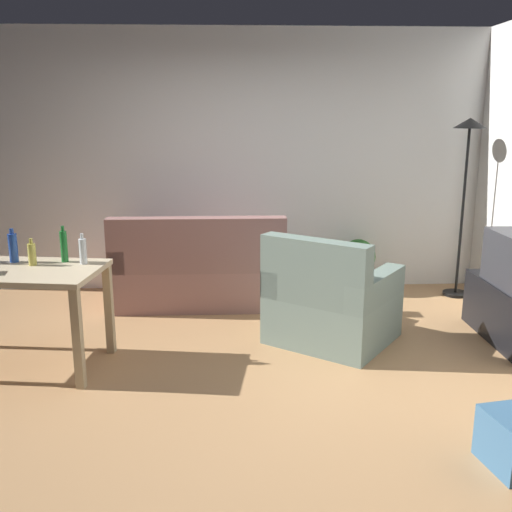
{
  "coord_description": "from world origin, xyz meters",
  "views": [
    {
      "loc": [
        -0.09,
        -3.96,
        1.85
      ],
      "look_at": [
        0.1,
        0.5,
        0.75
      ],
      "focal_mm": 40.63,
      "sensor_mm": 36.0,
      "label": 1
    }
  ],
  "objects": [
    {
      "name": "bottle_squat",
      "position": [
        -1.56,
        0.25,
        0.85
      ],
      "size": [
        0.06,
        0.06,
        0.2
      ],
      "color": "#BCB24C",
      "rests_on": "desk"
    },
    {
      "name": "bottle_green",
      "position": [
        -1.35,
        0.34,
        0.88
      ],
      "size": [
        0.05,
        0.05,
        0.28
      ],
      "color": "#1E722D",
      "rests_on": "desk"
    },
    {
      "name": "desk",
      "position": [
        -1.66,
        0.16,
        0.65
      ],
      "size": [
        1.29,
        0.86,
        0.76
      ],
      "rotation": [
        0.0,
        0.0,
        -0.14
      ],
      "color": "#C6B28E",
      "rests_on": "ground_plane"
    },
    {
      "name": "bottle_blue",
      "position": [
        -1.73,
        0.35,
        0.87
      ],
      "size": [
        0.07,
        0.07,
        0.26
      ],
      "color": "#2347A3",
      "rests_on": "desk"
    },
    {
      "name": "bottle_clear",
      "position": [
        -1.2,
        0.27,
        0.86
      ],
      "size": [
        0.05,
        0.05,
        0.23
      ],
      "color": "silver",
      "rests_on": "desk"
    },
    {
      "name": "potted_plant",
      "position": [
        1.24,
        1.9,
        0.33
      ],
      "size": [
        0.36,
        0.36,
        0.57
      ],
      "color": "brown",
      "rests_on": "ground_plane"
    },
    {
      "name": "armchair",
      "position": [
        0.71,
        0.54,
        0.32
      ],
      "size": [
        1.22,
        1.21,
        0.92
      ],
      "rotation": [
        0.0,
        0.0,
        2.5
      ],
      "color": "slate",
      "rests_on": "ground_plane"
    },
    {
      "name": "ground_plane",
      "position": [
        0.0,
        0.0,
        -0.01
      ],
      "size": [
        5.2,
        4.4,
        0.02
      ],
      "primitive_type": "cube",
      "color": "tan"
    },
    {
      "name": "torchiere_lamp",
      "position": [
        2.25,
        1.74,
        1.41
      ],
      "size": [
        0.32,
        0.32,
        1.81
      ],
      "color": "black",
      "rests_on": "ground_plane"
    },
    {
      "name": "couch",
      "position": [
        -0.41,
        1.59,
        0.31
      ],
      "size": [
        1.66,
        0.84,
        0.92
      ],
      "rotation": [
        0.0,
        0.0,
        3.14
      ],
      "color": "#996B66",
      "rests_on": "ground_plane"
    },
    {
      "name": "wall_rear",
      "position": [
        0.0,
        2.2,
        1.35
      ],
      "size": [
        5.2,
        0.1,
        2.7
      ],
      "primitive_type": "cube",
      "color": "white",
      "rests_on": "ground_plane"
    }
  ]
}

